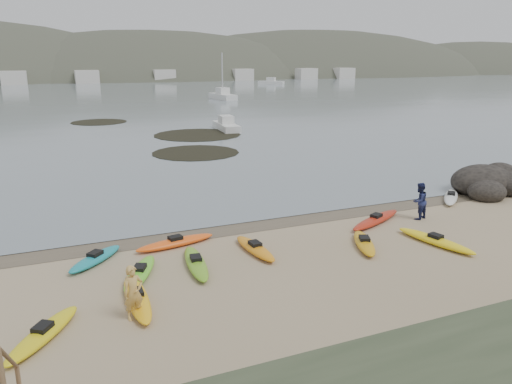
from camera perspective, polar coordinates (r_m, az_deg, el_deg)
name	(u,v)px	position (r m, az deg, el deg)	size (l,w,h in m)	color
ground	(256,222)	(24.40, 0.00, -3.40)	(600.00, 600.00, 0.00)	tan
wet_sand	(258,223)	(24.14, 0.28, -3.60)	(60.00, 60.00, 0.00)	brown
water	(53,71)	(321.48, -22.22, 12.64)	(1200.00, 1200.00, 0.00)	slate
kayaks	(268,249)	(20.53, 1.42, -6.55)	(24.09, 9.52, 0.34)	yellow
person_west	(133,293)	(15.84, -13.84, -11.11)	(0.63, 0.41, 1.73)	tan
person_east	(419,201)	(25.81, 18.16, -0.99)	(0.90, 0.70, 1.85)	#1B214F
rock_cluster	(492,187)	(32.94, 25.38, 0.49)	(5.51, 4.09, 1.98)	black
kelp_mats	(167,135)	(52.29, -10.14, 6.38)	(15.96, 31.57, 0.04)	black
moored_boats	(115,97)	(99.20, -15.87, 10.38)	(104.32, 93.35, 1.24)	silver
far_hills	(162,114)	(221.89, -10.64, 8.72)	(550.00, 135.00, 80.00)	#384235
far_town	(89,77)	(167.04, -18.52, 12.37)	(199.00, 5.00, 4.00)	beige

